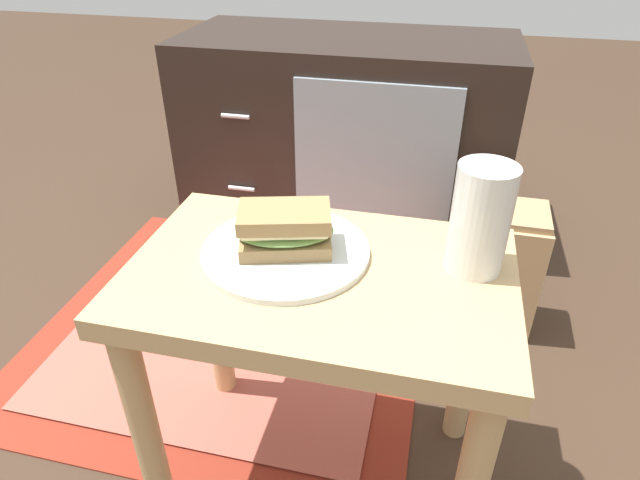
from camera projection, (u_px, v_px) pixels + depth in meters
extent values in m
plane|color=#3D2B1E|center=(320.00, 467.00, 1.03)|extent=(8.00, 8.00, 0.00)
cube|color=tan|center=(320.00, 279.00, 0.80)|extent=(0.56, 0.36, 0.04)
cylinder|color=tan|center=(145.00, 430.00, 0.85)|extent=(0.04, 0.04, 0.43)
cylinder|color=tan|center=(217.00, 313.00, 1.09)|extent=(0.04, 0.04, 0.43)
cylinder|color=tan|center=(469.00, 353.00, 0.99)|extent=(0.04, 0.04, 0.43)
cube|color=black|center=(345.00, 134.00, 1.69)|extent=(0.96, 0.44, 0.58)
cube|color=#8C9EA8|center=(373.00, 164.00, 1.47)|extent=(0.43, 0.01, 0.44)
cylinder|color=silver|center=(235.00, 116.00, 1.49)|extent=(0.08, 0.01, 0.01)
cylinder|color=silver|center=(242.00, 188.00, 1.60)|extent=(0.08, 0.01, 0.01)
cube|color=maroon|center=(235.00, 324.00, 1.37)|extent=(0.92, 0.89, 0.01)
cube|color=#BA5B4C|center=(235.00, 323.00, 1.37)|extent=(0.76, 0.73, 0.00)
cylinder|color=silver|center=(286.00, 251.00, 0.82)|extent=(0.25, 0.25, 0.01)
cube|color=#9E7A4C|center=(285.00, 242.00, 0.81)|extent=(0.15, 0.12, 0.02)
ellipsoid|color=#729E4C|center=(285.00, 231.00, 0.80)|extent=(0.16, 0.12, 0.02)
cube|color=beige|center=(285.00, 225.00, 0.79)|extent=(0.14, 0.10, 0.01)
cube|color=#9E7A4C|center=(284.00, 216.00, 0.79)|extent=(0.15, 0.11, 0.02)
cylinder|color=silver|center=(480.00, 219.00, 0.75)|extent=(0.08, 0.08, 0.16)
cylinder|color=#B26014|center=(479.00, 226.00, 0.76)|extent=(0.07, 0.07, 0.13)
cylinder|color=white|center=(487.00, 180.00, 0.72)|extent=(0.07, 0.07, 0.01)
cube|color=tan|center=(491.00, 271.00, 1.31)|extent=(0.22, 0.15, 0.30)
cube|color=tan|center=(503.00, 213.00, 1.23)|extent=(0.20, 0.13, 0.03)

